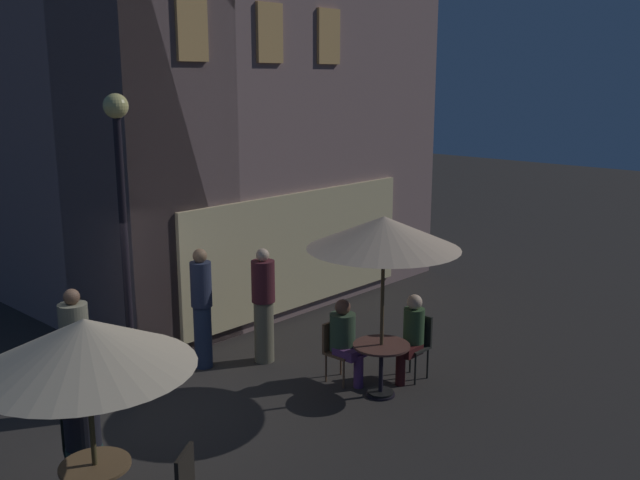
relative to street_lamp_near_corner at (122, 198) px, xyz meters
name	(u,v)px	position (x,y,z in m)	size (l,w,h in m)	color
ground_plane	(138,423)	(-0.26, -0.49, -2.81)	(60.00, 60.00, 0.00)	#2D2A27
cafe_building	(183,115)	(3.23, 3.04, 0.82)	(7.66, 6.79, 7.27)	gray
street_lamp_near_corner	(122,198)	(0.00, 0.00, 0.00)	(0.31, 0.31, 4.11)	black
cafe_table_1	(381,357)	(2.47, -2.26, -2.25)	(0.78, 0.78, 0.75)	black
patio_umbrella_0	(85,345)	(-1.80, -2.20, -0.86)	(1.99, 1.99, 2.20)	black
patio_umbrella_1	(384,234)	(2.47, -2.26, -0.52)	(2.05, 2.05, 2.53)	black
cafe_chair_0	(83,442)	(-1.49, -1.38, -2.26)	(0.51, 0.51, 0.93)	black
cafe_chair_3	(417,340)	(3.32, -2.26, -2.24)	(0.39, 0.39, 0.94)	black
cafe_chair_4	(338,346)	(2.46, -1.48, -2.29)	(0.42, 0.42, 0.87)	brown
patron_seated_0	(84,437)	(-1.54, -1.52, -2.12)	(0.47, 0.55, 1.20)	#25423B
patron_seated_1	(411,333)	(3.17, -2.26, -2.09)	(0.52, 0.31, 1.28)	#471716
patron_seated_2	(345,336)	(2.46, -1.62, -2.11)	(0.38, 0.56, 1.24)	#5F3469
patron_standing_3	(202,307)	(1.44, 0.33, -1.87)	(0.32, 0.32, 1.84)	#283450
patron_standing_4	(76,354)	(-0.67, 0.20, -1.95)	(0.37, 0.37, 1.73)	#21364A
patron_standing_5	(264,305)	(2.21, -0.18, -1.91)	(0.36, 0.36, 1.80)	#736C54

